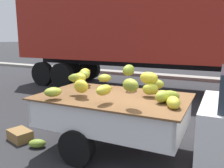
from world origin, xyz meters
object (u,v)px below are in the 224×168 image
object	(u,v)px
pickup_truck	(223,121)
semi_trailer	(149,28)
produce_crate	(20,135)
fallen_banana_bunch_near_tailgate	(37,143)

from	to	relation	value
pickup_truck	semi_trailer	size ratio (longest dim) A/B	0.41
produce_crate	fallen_banana_bunch_near_tailgate	bearing A→B (deg)	-7.89
semi_trailer	produce_crate	world-z (taller)	semi_trailer
pickup_truck	produce_crate	xyz separation A→B (m)	(-3.86, -0.62, -0.78)
fallen_banana_bunch_near_tailgate	produce_crate	distance (m)	0.58
pickup_truck	produce_crate	world-z (taller)	pickup_truck
pickup_truck	semi_trailer	world-z (taller)	semi_trailer
fallen_banana_bunch_near_tailgate	pickup_truck	bearing A→B (deg)	12.12
fallen_banana_bunch_near_tailgate	produce_crate	bearing A→B (deg)	172.11
fallen_banana_bunch_near_tailgate	produce_crate	size ratio (longest dim) A/B	0.66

